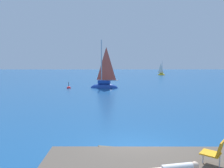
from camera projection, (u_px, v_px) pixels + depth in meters
name	position (u px, v px, depth m)	size (l,w,h in m)	color
ground_plane	(135.00, 151.00, 9.66)	(160.00, 160.00, 0.00)	navy
boulder_seaward	(175.00, 162.00, 8.63)	(1.21, 0.97, 0.67)	#505247
boulder_inland	(119.00, 161.00, 8.67)	(1.48, 1.18, 0.81)	brown
sailboat_near	(104.00, 85.00, 30.95)	(3.89, 1.73, 7.09)	#193D99
sailboat_far	(161.00, 74.00, 56.89)	(2.06, 1.71, 3.86)	yellow
beach_chair	(215.00, 151.00, 6.69)	(0.76, 0.75, 0.80)	orange
marker_buoy	(69.00, 88.00, 30.58)	(0.56, 0.56, 1.13)	red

